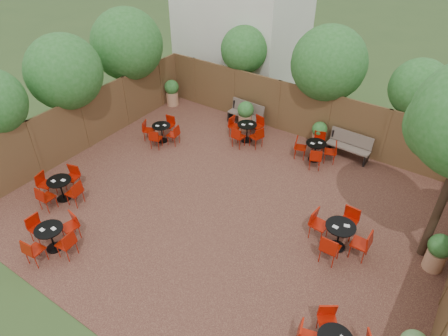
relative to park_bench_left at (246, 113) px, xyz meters
The scene contains 9 objects.
ground 5.12m from the park_bench_left, 65.03° to the right, with size 80.00×80.00×0.00m, color #354F23.
courtyard_paving 5.12m from the park_bench_left, 65.03° to the right, with size 12.00×10.00×0.02m, color #3E1E19.
fence_back 2.25m from the park_bench_left, ahead, with size 12.00×0.08×2.00m, color brown.
fence_left 6.04m from the park_bench_left, 129.76° to the right, with size 0.08×10.00×2.00m, color brown.
overhang_foliage 2.98m from the park_bench_left, 107.60° to the right, with size 15.57×10.44×2.74m.
park_bench_left is the anchor object (origin of this frame).
park_bench_right 4.17m from the park_bench_left, ahead, with size 1.50×0.53×0.92m.
bistro_tables 5.00m from the park_bench_left, 68.74° to the right, with size 10.17×9.17×0.89m.
planters 1.86m from the park_bench_left, 34.80° to the right, with size 11.81×4.20×1.14m.
Camera 1 is at (5.07, -7.56, 8.04)m, focal length 32.47 mm.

